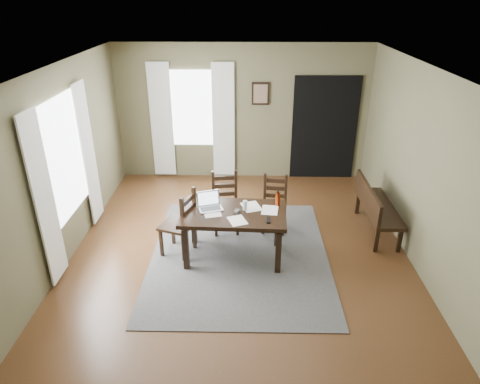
{
  "coord_description": "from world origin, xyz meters",
  "views": [
    {
      "loc": [
        0.1,
        -5.36,
        3.61
      ],
      "look_at": [
        0.0,
        0.3,
        0.9
      ],
      "focal_mm": 32.0,
      "sensor_mm": 36.0,
      "label": 1
    }
  ],
  "objects_px": {
    "laptop": "(209,204)",
    "bench": "(375,205)",
    "dining_table": "(234,218)",
    "chair_back_right": "(274,204)",
    "chair_end": "(180,224)",
    "chair_back_left": "(225,203)",
    "water_bottle": "(278,199)"
  },
  "relations": [
    {
      "from": "bench",
      "to": "laptop",
      "type": "distance_m",
      "value": 2.69
    },
    {
      "from": "chair_back_left",
      "to": "chair_back_right",
      "type": "xyz_separation_m",
      "value": [
        0.79,
        0.03,
        -0.03
      ]
    },
    {
      "from": "dining_table",
      "to": "chair_end",
      "type": "xyz_separation_m",
      "value": [
        -0.78,
        0.08,
        -0.16
      ]
    },
    {
      "from": "laptop",
      "to": "dining_table",
      "type": "bearing_deg",
      "value": -38.88
    },
    {
      "from": "chair_back_right",
      "to": "chair_back_left",
      "type": "bearing_deg",
      "value": -170.81
    },
    {
      "from": "chair_back_left",
      "to": "bench",
      "type": "bearing_deg",
      "value": -7.54
    },
    {
      "from": "bench",
      "to": "dining_table",
      "type": "bearing_deg",
      "value": 109.46
    },
    {
      "from": "dining_table",
      "to": "laptop",
      "type": "relative_size",
      "value": 3.78
    },
    {
      "from": "dining_table",
      "to": "laptop",
      "type": "distance_m",
      "value": 0.4
    },
    {
      "from": "chair_back_left",
      "to": "chair_end",
      "type": "bearing_deg",
      "value": -138.07
    },
    {
      "from": "dining_table",
      "to": "bench",
      "type": "bearing_deg",
      "value": 22.08
    },
    {
      "from": "water_bottle",
      "to": "dining_table",
      "type": "bearing_deg",
      "value": -161.14
    },
    {
      "from": "chair_back_right",
      "to": "bench",
      "type": "bearing_deg",
      "value": 5.13
    },
    {
      "from": "bench",
      "to": "water_bottle",
      "type": "relative_size",
      "value": 6.2
    },
    {
      "from": "dining_table",
      "to": "chair_back_right",
      "type": "bearing_deg",
      "value": 55.46
    },
    {
      "from": "chair_end",
      "to": "chair_back_left",
      "type": "distance_m",
      "value": 0.95
    },
    {
      "from": "laptop",
      "to": "bench",
      "type": "bearing_deg",
      "value": -4.57
    },
    {
      "from": "chair_end",
      "to": "laptop",
      "type": "xyz_separation_m",
      "value": [
        0.43,
        0.05,
        0.31
      ]
    },
    {
      "from": "chair_back_right",
      "to": "water_bottle",
      "type": "height_order",
      "value": "water_bottle"
    },
    {
      "from": "dining_table",
      "to": "chair_back_left",
      "type": "relative_size",
      "value": 1.56
    },
    {
      "from": "dining_table",
      "to": "chair_back_left",
      "type": "height_order",
      "value": "chair_back_left"
    },
    {
      "from": "laptop",
      "to": "water_bottle",
      "type": "height_order",
      "value": "same"
    },
    {
      "from": "chair_back_left",
      "to": "laptop",
      "type": "xyz_separation_m",
      "value": [
        -0.19,
        -0.67,
        0.33
      ]
    },
    {
      "from": "dining_table",
      "to": "water_bottle",
      "type": "distance_m",
      "value": 0.7
    },
    {
      "from": "chair_back_right",
      "to": "bench",
      "type": "distance_m",
      "value": 1.6
    },
    {
      "from": "chair_back_left",
      "to": "bench",
      "type": "height_order",
      "value": "chair_back_left"
    },
    {
      "from": "water_bottle",
      "to": "chair_back_left",
      "type": "bearing_deg",
      "value": 143.46
    },
    {
      "from": "chair_back_right",
      "to": "dining_table",
      "type": "bearing_deg",
      "value": -120.38
    },
    {
      "from": "laptop",
      "to": "chair_end",
      "type": "bearing_deg",
      "value": 167.06
    },
    {
      "from": "chair_end",
      "to": "bench",
      "type": "xyz_separation_m",
      "value": [
        3.01,
        0.71,
        -0.02
      ]
    },
    {
      "from": "dining_table",
      "to": "chair_end",
      "type": "bearing_deg",
      "value": 176.63
    },
    {
      "from": "dining_table",
      "to": "chair_back_left",
      "type": "xyz_separation_m",
      "value": [
        -0.16,
        0.8,
        -0.18
      ]
    }
  ]
}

